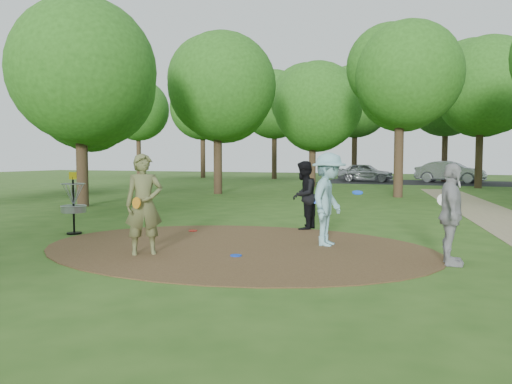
% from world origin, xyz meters
% --- Properties ---
extents(ground, '(100.00, 100.00, 0.00)m').
position_xyz_m(ground, '(0.00, 0.00, 0.00)').
color(ground, '#2D5119').
rests_on(ground, ground).
extents(dirt_clearing, '(8.40, 8.40, 0.02)m').
position_xyz_m(dirt_clearing, '(0.00, 0.00, 0.01)').
color(dirt_clearing, '#47301C').
rests_on(dirt_clearing, ground).
extents(parking_lot, '(14.00, 8.00, 0.01)m').
position_xyz_m(parking_lot, '(2.00, 30.00, 0.00)').
color(parking_lot, black).
rests_on(parking_lot, ground).
extents(player_observer_with_disc, '(0.86, 0.82, 1.98)m').
position_xyz_m(player_observer_with_disc, '(-1.35, -1.35, 0.99)').
color(player_observer_with_disc, olive).
rests_on(player_observer_with_disc, ground).
extents(player_throwing_with_disc, '(1.18, 1.35, 2.00)m').
position_xyz_m(player_throwing_with_disc, '(1.78, 0.89, 1.00)').
color(player_throwing_with_disc, '#80B7BF').
rests_on(player_throwing_with_disc, ground).
extents(player_walking_with_disc, '(0.77, 0.90, 1.81)m').
position_xyz_m(player_walking_with_disc, '(0.62, 3.08, 0.90)').
color(player_walking_with_disc, black).
rests_on(player_walking_with_disc, ground).
extents(player_waiting_with_disc, '(0.53, 1.09, 1.80)m').
position_xyz_m(player_waiting_with_disc, '(4.21, -0.21, 0.90)').
color(player_waiting_with_disc, '#9C9B9E').
rests_on(player_waiting_with_disc, ground).
extents(disc_ground_blue, '(0.22, 0.22, 0.02)m').
position_xyz_m(disc_ground_blue, '(0.39, -0.90, 0.03)').
color(disc_ground_blue, '#0C36D4').
rests_on(disc_ground_blue, dirt_clearing).
extents(disc_ground_red, '(0.22, 0.22, 0.02)m').
position_xyz_m(disc_ground_red, '(-1.91, 1.67, 0.03)').
color(disc_ground_red, red).
rests_on(disc_ground_red, dirt_clearing).
extents(car_left, '(4.27, 1.81, 1.44)m').
position_xyz_m(car_left, '(-1.74, 29.82, 0.72)').
color(car_left, '#B4B5BC').
rests_on(car_left, ground).
extents(car_right, '(5.16, 2.75, 1.61)m').
position_xyz_m(car_right, '(4.42, 30.44, 0.81)').
color(car_right, '#93969A').
rests_on(car_right, ground).
extents(disc_golf_basket, '(0.63, 0.63, 1.54)m').
position_xyz_m(disc_golf_basket, '(-4.50, 0.30, 0.87)').
color(disc_golf_basket, black).
rests_on(disc_golf_basket, ground).
extents(tree_ring, '(36.82, 45.55, 8.98)m').
position_xyz_m(tree_ring, '(1.15, 9.30, 5.13)').
color(tree_ring, '#332316').
rests_on(tree_ring, ground).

